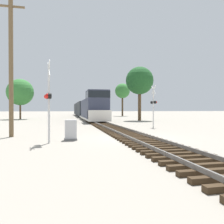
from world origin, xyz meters
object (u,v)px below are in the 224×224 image
at_px(relay_cabinet, 71,130).
at_px(crossing_signal_near, 48,97).
at_px(tree_far_right, 140,81).
at_px(tree_deep_background, 122,91).
at_px(tree_mid_background, 20,92).
at_px(crossing_signal_far, 154,104).
at_px(utility_pole, 11,66).
at_px(freight_train, 84,109).

bearing_deg(relay_cabinet, crossing_signal_near, -141.75).
bearing_deg(crossing_signal_near, tree_far_right, 139.08).
height_order(relay_cabinet, tree_deep_background, tree_deep_background).
bearing_deg(crossing_signal_near, tree_mid_background, -177.18).
bearing_deg(tree_far_right, tree_deep_background, 81.99).
bearing_deg(relay_cabinet, tree_far_right, 60.95).
height_order(crossing_signal_near, tree_mid_background, tree_mid_background).
height_order(crossing_signal_near, relay_cabinet, crossing_signal_near).
relative_size(crossing_signal_near, tree_far_right, 0.51).
relative_size(tree_mid_background, tree_deep_background, 0.84).
xyz_separation_m(crossing_signal_far, tree_mid_background, (-17.30, 23.00, 2.66)).
height_order(crossing_signal_far, relay_cabinet, crossing_signal_far).
distance_m(crossing_signal_far, tree_far_right, 14.65).
xyz_separation_m(relay_cabinet, tree_mid_background, (-8.73, 30.61, 4.52)).
relative_size(crossing_signal_far, utility_pole, 0.46).
bearing_deg(relay_cabinet, crossing_signal_far, 41.60).
bearing_deg(freight_train, utility_pole, -102.31).
xyz_separation_m(crossing_signal_far, tree_deep_background, (6.65, 37.86, 4.50)).
height_order(freight_train, relay_cabinet, freight_train).
height_order(freight_train, tree_deep_background, tree_deep_background).
xyz_separation_m(crossing_signal_far, relay_cabinet, (-8.57, -7.61, -1.86)).
height_order(tree_mid_background, tree_deep_background, tree_deep_background).
bearing_deg(tree_deep_background, tree_far_right, -98.01).
distance_m(utility_pole, tree_mid_background, 28.57).
distance_m(freight_train, tree_far_right, 19.79).
height_order(relay_cabinet, tree_mid_background, tree_mid_background).
distance_m(tree_mid_background, tree_deep_background, 28.24).
bearing_deg(crossing_signal_far, freight_train, 3.69).
bearing_deg(tree_deep_background, crossing_signal_far, -99.96).
bearing_deg(crossing_signal_far, relay_cabinet, 127.02).
distance_m(relay_cabinet, tree_far_right, 25.07).
bearing_deg(freight_train, tree_deep_background, 30.55).
xyz_separation_m(freight_train, tree_far_right, (7.79, -17.58, 4.68)).
height_order(freight_train, tree_far_right, tree_far_right).
bearing_deg(tree_mid_background, relay_cabinet, -74.09).
distance_m(freight_train, relay_cabinet, 39.09).
distance_m(freight_train, tree_deep_background, 13.93).
height_order(relay_cabinet, tree_far_right, tree_far_right).
xyz_separation_m(relay_cabinet, tree_deep_background, (15.22, 45.47, 6.36)).
bearing_deg(crossing_signal_near, crossing_signal_far, 120.67).
xyz_separation_m(freight_train, utility_pole, (-7.95, -36.41, 2.90)).
bearing_deg(relay_cabinet, tree_mid_background, 105.91).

